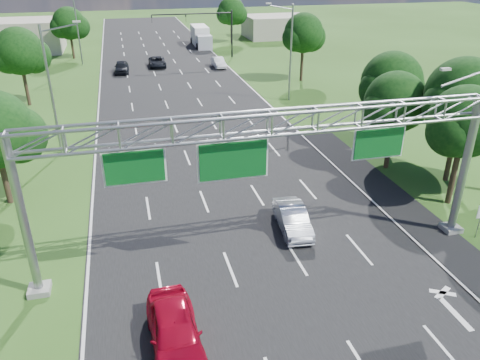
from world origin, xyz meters
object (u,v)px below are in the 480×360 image
object	(u,v)px
traffic_signal	(209,23)
box_truck	(201,37)
silver_sedan	(292,218)
red_coupe	(175,331)
sign_gantry	(271,136)

from	to	relation	value
traffic_signal	box_truck	size ratio (longest dim) A/B	1.40
traffic_signal	box_truck	bearing A→B (deg)	87.29
silver_sedan	red_coupe	bearing A→B (deg)	-130.26
red_coupe	silver_sedan	world-z (taller)	red_coupe
traffic_signal	box_truck	world-z (taller)	traffic_signal
traffic_signal	silver_sedan	bearing A→B (deg)	-95.53
silver_sedan	box_truck	bearing A→B (deg)	90.70
traffic_signal	red_coupe	world-z (taller)	traffic_signal
traffic_signal	silver_sedan	xyz separation A→B (m)	(-4.90, -50.60, -4.45)
red_coupe	box_truck	bearing A→B (deg)	77.50
sign_gantry	box_truck	xyz separation A→B (m)	(7.67, 63.99, -5.31)
traffic_signal	silver_sedan	size ratio (longest dim) A/B	2.80
sign_gantry	silver_sedan	distance (m)	7.00
red_coupe	sign_gantry	bearing A→B (deg)	41.02
red_coupe	box_truck	xyz separation A→B (m)	(13.15, 69.06, 0.72)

